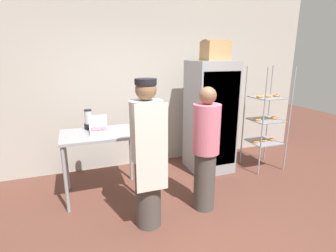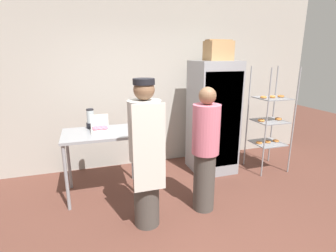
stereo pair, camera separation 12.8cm
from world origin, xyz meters
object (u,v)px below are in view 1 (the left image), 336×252
at_px(refrigerator, 210,117).
at_px(baking_rack, 266,119).
at_px(person_baker, 147,154).
at_px(donut_box, 99,130).
at_px(blender_pitcher, 89,120).
at_px(person_customer, 206,149).
at_px(cardboard_storage_box, 215,51).

xyz_separation_m(refrigerator, baking_rack, (0.94, -0.26, -0.05)).
bearing_deg(person_baker, refrigerator, 39.63).
distance_m(donut_box, blender_pitcher, 0.30).
bearing_deg(donut_box, baking_rack, 0.50).
bearing_deg(donut_box, refrigerator, 8.83).
xyz_separation_m(baking_rack, blender_pitcher, (-2.90, 0.24, 0.17)).
bearing_deg(person_customer, donut_box, 146.72).
distance_m(donut_box, person_customer, 1.45).
distance_m(refrigerator, baking_rack, 0.97).
height_order(blender_pitcher, cardboard_storage_box, cardboard_storage_box).
xyz_separation_m(refrigerator, cardboard_storage_box, (0.04, -0.01, 1.08)).
bearing_deg(person_baker, blender_pitcher, 115.00).
height_order(refrigerator, blender_pitcher, refrigerator).
distance_m(baking_rack, cardboard_storage_box, 1.47).
xyz_separation_m(cardboard_storage_box, person_customer, (-0.68, -1.07, -1.20)).
xyz_separation_m(blender_pitcher, person_baker, (0.54, -1.16, -0.16)).
xyz_separation_m(blender_pitcher, person_customer, (1.32, -1.06, -0.24)).
xyz_separation_m(baking_rack, person_baker, (-2.36, -0.91, 0.02)).
relative_size(donut_box, cardboard_storage_box, 0.61).
distance_m(blender_pitcher, person_baker, 1.29).
relative_size(baking_rack, cardboard_storage_box, 4.46).
bearing_deg(blender_pitcher, donut_box, -67.16).
xyz_separation_m(baking_rack, cardboard_storage_box, (-0.90, 0.26, 1.14)).
xyz_separation_m(refrigerator, person_customer, (-0.65, -1.08, -0.12)).
bearing_deg(cardboard_storage_box, refrigerator, 170.58).
bearing_deg(donut_box, cardboard_storage_box, 8.48).
bearing_deg(cardboard_storage_box, donut_box, -171.52).
bearing_deg(donut_box, person_customer, -33.28).
distance_m(refrigerator, blender_pitcher, 1.97).
distance_m(refrigerator, person_customer, 1.26).
relative_size(blender_pitcher, person_baker, 0.16).
xyz_separation_m(donut_box, blender_pitcher, (-0.11, 0.27, 0.08)).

